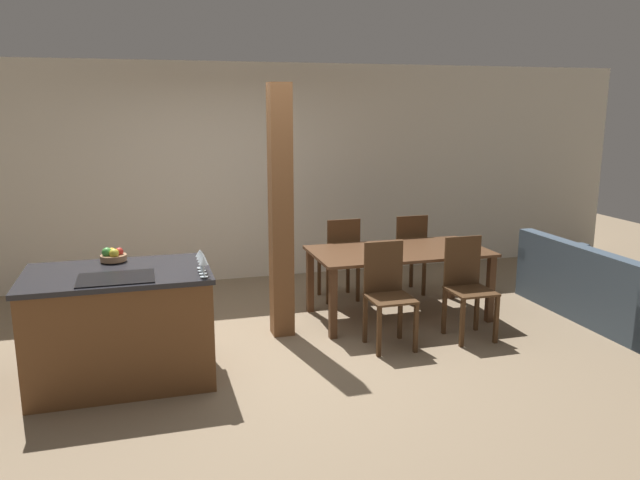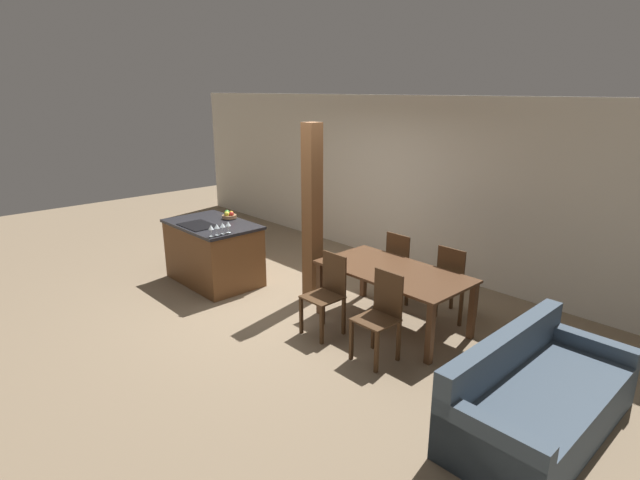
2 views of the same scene
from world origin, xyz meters
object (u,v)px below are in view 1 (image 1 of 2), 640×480
dining_chair_near_left (388,292)px  dining_chair_far_left (340,257)px  timber_post (281,213)px  wine_glass_near (203,261)px  kitchen_island (121,326)px  wine_glass_middle (202,259)px  dining_chair_near_right (467,285)px  dining_chair_far_right (407,252)px  fruit_bowl (113,255)px  dining_table (399,258)px  wine_glass_end (200,253)px  wine_glass_far (201,256)px  couch (605,292)px

dining_chair_near_left → dining_chair_far_left: same height
dining_chair_near_left → timber_post: bearing=147.7°
dining_chair_far_left → wine_glass_near: bearing=48.2°
kitchen_island → wine_glass_near: (0.64, -0.39, 0.58)m
wine_glass_middle → dining_chair_near_right: wine_glass_middle is taller
dining_chair_far_right → dining_chair_near_left: bearing=59.8°
dining_chair_far_left → dining_chair_near_right: bearing=120.2°
fruit_bowl → dining_table: fruit_bowl is taller
kitchen_island → dining_chair_near_right: (3.16, 0.11, 0.05)m
fruit_bowl → wine_glass_near: (0.68, -0.71, 0.07)m
dining_chair_near_left → dining_chair_far_left: size_ratio=1.00×
timber_post → dining_chair_far_left: bearing=44.4°
dining_table → wine_glass_end: bearing=-156.2°
fruit_bowl → wine_glass_far: size_ratio=1.37×
wine_glass_near → dining_chair_near_right: size_ratio=0.16×
wine_glass_far → timber_post: size_ratio=0.07×
kitchen_island → wine_glass_middle: (0.64, -0.30, 0.58)m
kitchen_island → couch: bearing=2.3°
wine_glass_middle → dining_chair_near_left: wine_glass_middle is taller
fruit_bowl → dining_table: 2.85m
dining_chair_far_left → timber_post: (-0.87, -0.85, 0.69)m
wine_glass_end → dining_chair_near_right: wine_glass_end is taller
timber_post → couch: bearing=-7.9°
wine_glass_middle → dining_chair_near_left: size_ratio=0.16×
kitchen_island → dining_chair_near_right: bearing=2.0°
wine_glass_near → timber_post: timber_post is taller
wine_glass_middle → couch: 4.29m
kitchen_island → couch: size_ratio=0.72×
wine_glass_middle → kitchen_island: bearing=155.0°
wine_glass_middle → wine_glass_far: (0.00, 0.09, 0.00)m
wine_glass_end → dining_table: 2.34m
fruit_bowl → wine_glass_near: 0.98m
wine_glass_end → dining_table: wine_glass_end is taller
dining_chair_far_right → couch: bearing=141.8°
wine_glass_far → dining_chair_far_right: bearing=34.4°
wine_glass_end → dining_chair_near_left: bearing=7.7°
couch → wine_glass_far: bearing=95.0°
dining_chair_near_right → timber_post: bearing=161.9°
wine_glass_near → wine_glass_end: bearing=90.0°
couch → timber_post: (-3.36, 0.46, 0.93)m
dining_chair_near_left → dining_chair_near_right: 0.82m
wine_glass_end → dining_chair_near_left: (1.70, 0.23, -0.53)m
dining_table → dining_chair_near_left: dining_chair_near_left is taller
wine_glass_end → dining_chair_far_left: (1.70, 1.63, -0.53)m
dining_chair_far_right → couch: 2.14m
dining_chair_far_left → dining_chair_far_right: (0.82, 0.00, 0.00)m
dining_chair_near_left → dining_table: bearing=59.8°
fruit_bowl → wine_glass_near: bearing=-46.4°
wine_glass_near → wine_glass_end: (0.00, 0.27, 0.00)m
fruit_bowl → wine_glass_near: wine_glass_near is taller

